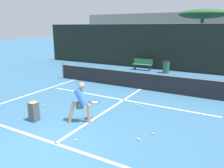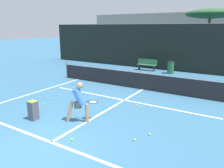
{
  "view_description": "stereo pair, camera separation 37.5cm",
  "coord_description": "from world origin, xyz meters",
  "views": [
    {
      "loc": [
        4.23,
        -3.76,
        3.29
      ],
      "look_at": [
        -0.13,
        4.02,
        0.95
      ],
      "focal_mm": 35.0,
      "sensor_mm": 36.0,
      "label": 1
    },
    {
      "loc": [
        4.55,
        -3.57,
        3.29
      ],
      "look_at": [
        -0.13,
        4.02,
        0.95
      ],
      "focal_mm": 35.0,
      "sensor_mm": 36.0,
      "label": 2
    }
  ],
  "objects": [
    {
      "name": "tree_west",
      "position": [
        1.1,
        19.8,
        4.46
      ],
      "size": [
        4.57,
        4.57,
        4.96
      ],
      "color": "brown",
      "rests_on": "ground"
    },
    {
      "name": "net",
      "position": [
        0.0,
        6.99,
        0.51
      ],
      "size": [
        11.09,
        0.09,
        1.07
      ],
      "color": "slate",
      "rests_on": "ground"
    },
    {
      "name": "parked_car",
      "position": [
        -1.71,
        16.76,
        0.56
      ],
      "size": [
        1.82,
        4.22,
        1.33
      ],
      "color": "black",
      "rests_on": "ground"
    },
    {
      "name": "tennis_ball_scattered_9",
      "position": [
        -2.97,
        3.19,
        0.03
      ],
      "size": [
        0.07,
        0.07,
        0.07
      ],
      "primitive_type": "sphere",
      "color": "#D1E033",
      "rests_on": "ground"
    },
    {
      "name": "tennis_ball_scattered_5",
      "position": [
        0.52,
        5.56,
        0.03
      ],
      "size": [
        0.07,
        0.07,
        0.07
      ],
      "primitive_type": "sphere",
      "color": "#D1E033",
      "rests_on": "ground"
    },
    {
      "name": "tennis_ball_scattered_7",
      "position": [
        1.12,
        4.34,
        0.03
      ],
      "size": [
        0.07,
        0.07,
        0.07
      ],
      "primitive_type": "sphere",
      "color": "#D1E033",
      "rests_on": "ground"
    },
    {
      "name": "court_baseline_near",
      "position": [
        0.0,
        0.4,
        0.0
      ],
      "size": [
        11.0,
        0.1,
        0.01
      ],
      "primitive_type": "cube",
      "color": "white",
      "rests_on": "ground"
    },
    {
      "name": "tennis_ball_scattered_8",
      "position": [
        0.85,
        4.47,
        0.03
      ],
      "size": [
        0.07,
        0.07,
        0.07
      ],
      "primitive_type": "sphere",
      "color": "#D1E033",
      "rests_on": "ground"
    },
    {
      "name": "building_far",
      "position": [
        0.0,
        29.24,
        2.62
      ],
      "size": [
        36.0,
        2.4,
        5.25
      ],
      "primitive_type": "cube",
      "color": "gray",
      "rests_on": "ground"
    },
    {
      "name": "tennis_ball_scattered_11",
      "position": [
        2.05,
        1.77,
        0.03
      ],
      "size": [
        0.07,
        0.07,
        0.07
      ],
      "primitive_type": "sphere",
      "color": "#D1E033",
      "rests_on": "ground"
    },
    {
      "name": "tennis_ball_scattered_0",
      "position": [
        0.44,
        0.81,
        0.03
      ],
      "size": [
        0.07,
        0.07,
        0.07
      ],
      "primitive_type": "sphere",
      "color": "#D1E033",
      "rests_on": "ground"
    },
    {
      "name": "court_service_line",
      "position": [
        0.0,
        4.9,
        0.0
      ],
      "size": [
        8.25,
        0.1,
        0.01
      ],
      "primitive_type": "cube",
      "color": "white",
      "rests_on": "ground"
    },
    {
      "name": "trash_bin",
      "position": [
        0.01,
        11.88,
        0.45
      ],
      "size": [
        0.48,
        0.48,
        0.9
      ],
      "color": "#28603D",
      "rests_on": "ground"
    },
    {
      "name": "courtside_bench",
      "position": [
        -1.94,
        12.16,
        0.47
      ],
      "size": [
        1.54,
        0.45,
        0.86
      ],
      "rotation": [
        0.0,
        0.0,
        0.04
      ],
      "color": "#33724C",
      "rests_on": "ground"
    },
    {
      "name": "player_practicing",
      "position": [
        -0.21,
        1.97,
        0.8
      ],
      "size": [
        1.02,
        0.91,
        1.46
      ],
      "rotation": [
        0.0,
        0.0,
        0.46
      ],
      "color": "tan",
      "rests_on": "ground"
    },
    {
      "name": "court_sideline_left",
      "position": [
        -4.51,
        3.7,
        0.0
      ],
      "size": [
        0.1,
        7.59,
        0.01
      ],
      "primitive_type": "cube",
      "color": "white",
      "rests_on": "ground"
    },
    {
      "name": "ground_plane",
      "position": [
        0.0,
        0.0,
        0.0
      ],
      "size": [
        100.0,
        100.0,
        0.0
      ],
      "primitive_type": "plane",
      "color": "teal"
    },
    {
      "name": "tennis_ball_scattered_6",
      "position": [
        -0.44,
        6.32,
        0.03
      ],
      "size": [
        0.07,
        0.07,
        0.07
      ],
      "primitive_type": "sphere",
      "color": "#D1E033",
      "rests_on": "ground"
    },
    {
      "name": "fence_back",
      "position": [
        0.0,
        13.05,
        1.76
      ],
      "size": [
        24.0,
        0.06,
        3.54
      ],
      "color": "black",
      "rests_on": "ground"
    },
    {
      "name": "tennis_ball_scattered_1",
      "position": [
        -2.62,
        2.52,
        0.03
      ],
      "size": [
        0.07,
        0.07,
        0.07
      ],
      "primitive_type": "sphere",
      "color": "#D1E033",
      "rests_on": "ground"
    },
    {
      "name": "tennis_ball_scattered_3",
      "position": [
        2.3,
        2.33,
        0.03
      ],
      "size": [
        0.07,
        0.07,
        0.07
      ],
      "primitive_type": "sphere",
      "color": "#D1E033",
      "rests_on": "ground"
    },
    {
      "name": "ball_hopper",
      "position": [
        -1.77,
        1.23,
        0.37
      ],
      "size": [
        0.28,
        0.28,
        0.71
      ],
      "color": "#4C4C51",
      "rests_on": "ground"
    },
    {
      "name": "tennis_ball_scattered_2",
      "position": [
        -3.4,
        5.2,
        0.03
      ],
      "size": [
        0.07,
        0.07,
        0.07
      ],
      "primitive_type": "sphere",
      "color": "#D1E033",
      "rests_on": "ground"
    },
    {
      "name": "court_center_mark",
      "position": [
        0.0,
        3.7,
        0.0
      ],
      "size": [
        0.1,
        6.59,
        0.01
      ],
      "primitive_type": "cube",
      "color": "white",
      "rests_on": "ground"
    }
  ]
}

